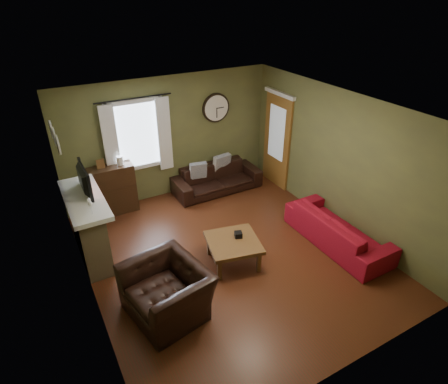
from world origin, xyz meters
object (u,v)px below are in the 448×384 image
sofa_brown (217,178)px  bookshelf (114,190)px  coffee_table (233,252)px  sofa_red (338,229)px  armchair (167,291)px

sofa_brown → bookshelf: bearing=174.8°
sofa_brown → coffee_table: bearing=-112.0°
bookshelf → sofa_brown: size_ratio=0.52×
bookshelf → sofa_brown: (2.27, -0.21, -0.22)m
coffee_table → bookshelf: bearing=116.9°
bookshelf → sofa_red: (3.23, -3.03, -0.21)m
armchair → coffee_table: (1.36, 0.47, -0.15)m
armchair → coffee_table: size_ratio=1.38×
sofa_brown → armchair: (-2.32, -2.85, 0.08)m
coffee_table → armchair: bearing=-160.8°
bookshelf → armchair: 3.06m
bookshelf → sofa_brown: bearing=-5.2°
sofa_brown → coffee_table: sofa_brown is taller
sofa_red → armchair: 3.29m
bookshelf → coffee_table: (1.31, -2.58, -0.29)m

